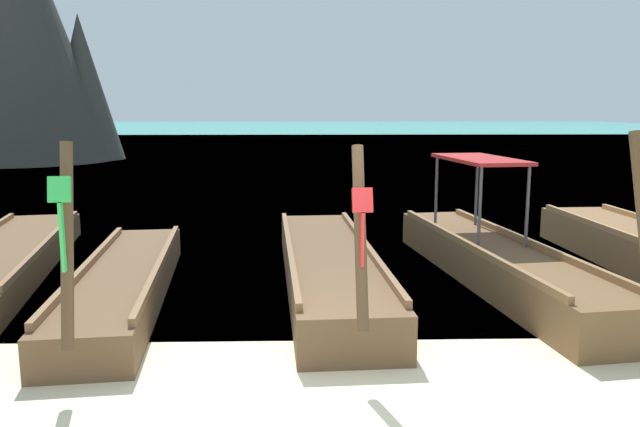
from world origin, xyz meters
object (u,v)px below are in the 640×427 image
longtail_boat_green_ribbon (125,283)px  longtail_boat_yellow_ribbon (497,261)px  karst_rock (22,28)px  longtail_boat_red_ribbon (328,268)px  longtail_boat_pink_ribbon (8,258)px

longtail_boat_green_ribbon → longtail_boat_yellow_ribbon: size_ratio=0.88×
karst_rock → longtail_boat_yellow_ribbon: bearing=-53.8°
longtail_boat_red_ribbon → longtail_boat_yellow_ribbon: 2.68m
longtail_boat_pink_ribbon → longtail_boat_green_ribbon: longtail_boat_pink_ribbon is taller
longtail_boat_green_ribbon → karst_rock: (-11.79, 24.64, 6.48)m
longtail_boat_red_ribbon → karst_rock: bearing=121.6°
longtail_boat_red_ribbon → longtail_boat_pink_ribbon: bearing=169.7°
longtail_boat_yellow_ribbon → karst_rock: bearing=126.2°
longtail_boat_pink_ribbon → karst_rock: (-9.39, 23.03, 6.50)m
longtail_boat_pink_ribbon → karst_rock: karst_rock is taller
longtail_boat_green_ribbon → karst_rock: karst_rock is taller
longtail_boat_red_ribbon → karst_rock: size_ratio=0.49×
longtail_boat_red_ribbon → longtail_boat_yellow_ribbon: size_ratio=0.99×
longtail_boat_pink_ribbon → longtail_boat_yellow_ribbon: bearing=-5.9°
karst_rock → longtail_boat_pink_ribbon: bearing=-67.8°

